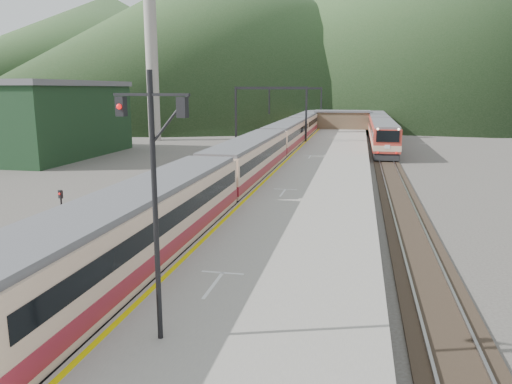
% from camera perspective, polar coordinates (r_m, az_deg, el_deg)
% --- Properties ---
extents(track_main, '(2.60, 200.00, 0.23)m').
position_cam_1_polar(track_main, '(50.90, 1.87, 3.10)').
color(track_main, black).
rests_on(track_main, ground).
extents(track_far, '(2.60, 200.00, 0.23)m').
position_cam_1_polar(track_far, '(51.97, -3.58, 3.26)').
color(track_far, black).
rests_on(track_far, ground).
extents(track_second, '(2.60, 200.00, 0.23)m').
position_cam_1_polar(track_second, '(50.27, 14.91, 2.60)').
color(track_second, black).
rests_on(track_second, ground).
extents(platform, '(8.00, 100.00, 1.00)m').
position_cam_1_polar(platform, '(48.23, 8.05, 3.03)').
color(platform, gray).
rests_on(platform, ground).
extents(gantry_near, '(9.55, 0.25, 8.00)m').
position_cam_1_polar(gantry_near, '(65.63, 1.68, 9.86)').
color(gantry_near, black).
rests_on(gantry_near, ground).
extents(gantry_far, '(9.55, 0.25, 8.00)m').
position_cam_1_polar(gantry_far, '(90.35, 4.47, 10.33)').
color(gantry_far, black).
rests_on(gantry_far, ground).
extents(warehouse, '(14.50, 20.50, 8.60)m').
position_cam_1_polar(warehouse, '(63.31, -23.84, 7.67)').
color(warehouse, black).
rests_on(warehouse, ground).
extents(smokestack, '(1.80, 1.80, 30.00)m').
position_cam_1_polar(smokestack, '(78.18, -11.92, 16.82)').
color(smokestack, '#9E998E').
rests_on(smokestack, ground).
extents(station_shed, '(9.40, 4.40, 3.10)m').
position_cam_1_polar(station_shed, '(87.80, 9.81, 8.18)').
color(station_shed, brown).
rests_on(station_shed, platform).
extents(hill_a, '(180.00, 180.00, 60.00)m').
position_cam_1_polar(hill_a, '(206.63, -2.12, 17.87)').
color(hill_a, '#25451E').
rests_on(hill_a, ground).
extents(hill_b, '(220.00, 220.00, 75.00)m').
position_cam_1_polar(hill_b, '(242.41, 17.53, 18.23)').
color(hill_b, '#25451E').
rests_on(hill_b, ground).
extents(hill_d, '(200.00, 200.00, 55.00)m').
position_cam_1_polar(hill_d, '(281.45, -16.15, 15.27)').
color(hill_d, '#25451E').
rests_on(hill_d, ground).
extents(main_train, '(3.02, 103.62, 3.69)m').
position_cam_1_polar(main_train, '(60.62, 3.53, 6.37)').
color(main_train, '#DAB392').
rests_on(main_train, track_main).
extents(second_train, '(2.88, 59.01, 3.51)m').
position_cam_1_polar(second_train, '(83.51, 13.77, 7.45)').
color(second_train, '#BA362B').
rests_on(second_train, track_second).
extents(signal_mast, '(2.17, 0.57, 7.12)m').
position_cam_1_polar(signal_mast, '(12.98, -11.57, 1.17)').
color(signal_mast, black).
rests_on(signal_mast, platform).
extents(short_signal_b, '(0.26, 0.23, 2.27)m').
position_cam_1_polar(short_signal_b, '(37.12, -7.16, 1.99)').
color(short_signal_b, black).
rests_on(short_signal_b, ground).
extents(short_signal_c, '(0.27, 0.23, 2.27)m').
position_cam_1_polar(short_signal_c, '(29.21, -21.35, -1.37)').
color(short_signal_c, black).
rests_on(short_signal_c, ground).
extents(worker, '(0.62, 0.43, 1.65)m').
position_cam_1_polar(worker, '(21.63, -24.81, -7.84)').
color(worker, '#222630').
rests_on(worker, ground).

